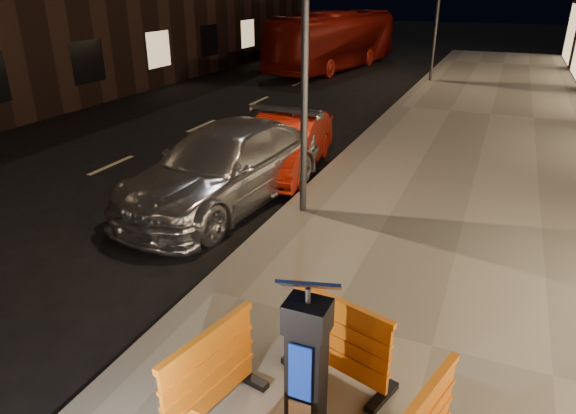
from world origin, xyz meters
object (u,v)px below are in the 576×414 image
at_px(bus_doubledecker, 334,69).
at_px(barrier_back, 340,339).
at_px(parking_kiosk, 307,370).
at_px(car_red, 286,170).
at_px(barrier_kerbside, 210,374).
at_px(car_silver, 226,202).

bearing_deg(bus_doubledecker, barrier_back, -63.39).
relative_size(parking_kiosk, car_red, 0.43).
xyz_separation_m(parking_kiosk, car_red, (-3.20, 7.09, -0.99)).
bearing_deg(barrier_back, car_red, 134.84).
bearing_deg(barrier_kerbside, parking_kiosk, -77.70).
relative_size(car_silver, bus_doubledecker, 0.51).
relative_size(barrier_back, bus_doubledecker, 0.12).
distance_m(barrier_back, barrier_kerbside, 1.34).
bearing_deg(car_silver, barrier_kerbside, -55.07).
xyz_separation_m(parking_kiosk, barrier_kerbside, (-0.95, 0.00, -0.37)).
height_order(barrier_back, car_red, barrier_back).
height_order(barrier_kerbside, car_red, barrier_kerbside).
bearing_deg(car_red, barrier_kerbside, -79.14).
distance_m(car_silver, bus_doubledecker, 17.75).
bearing_deg(barrier_kerbside, car_silver, 40.25).
height_order(barrier_kerbside, bus_doubledecker, bus_doubledecker).
bearing_deg(car_red, car_silver, -106.22).
distance_m(barrier_back, car_silver, 5.37).
height_order(car_silver, car_red, car_silver).
xyz_separation_m(barrier_kerbside, bus_doubledecker, (-6.11, 22.33, -0.62)).
bearing_deg(parking_kiosk, barrier_back, 104.30).
xyz_separation_m(barrier_back, car_red, (-3.20, 6.14, -0.62)).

